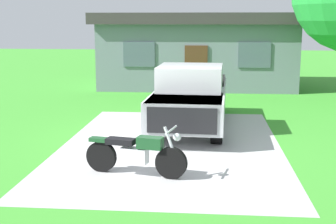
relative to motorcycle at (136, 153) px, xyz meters
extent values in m
plane|color=green|center=(0.54, 2.39, -0.47)|extent=(80.00, 80.00, 0.00)
cube|color=#ADADAD|center=(0.54, 2.39, -0.47)|extent=(5.57, 8.52, 0.01)
cylinder|color=black|center=(0.74, -0.16, -0.14)|extent=(0.67, 0.26, 0.66)
cylinder|color=black|center=(-0.77, 0.17, -0.14)|extent=(0.67, 0.26, 0.66)
cube|color=silver|center=(-0.04, 0.01, -0.05)|extent=(0.60, 0.37, 0.32)
cube|color=#194723|center=(0.30, -0.07, 0.25)|extent=(0.56, 0.36, 0.24)
cube|color=black|center=(-0.33, 0.07, 0.23)|extent=(0.65, 0.40, 0.12)
cube|color=#194723|center=(-0.77, 0.17, 0.23)|extent=(0.51, 0.30, 0.08)
cylinder|color=silver|center=(0.74, -0.16, 0.23)|extent=(0.34, 0.13, 0.77)
cylinder|color=silver|center=(0.74, -0.16, 0.55)|extent=(0.19, 0.69, 0.04)
sphere|color=silver|center=(0.86, -0.19, 0.41)|extent=(0.16, 0.16, 0.16)
cylinder|color=black|center=(1.71, 2.71, -0.05)|extent=(0.34, 0.85, 0.84)
cylinder|color=black|center=(0.07, 2.78, -0.05)|extent=(0.34, 0.85, 0.84)
cylinder|color=black|center=(1.86, 6.21, -0.05)|extent=(0.34, 0.85, 0.84)
cylinder|color=black|center=(0.22, 6.28, -0.05)|extent=(0.34, 0.85, 0.84)
cube|color=#B7BABF|center=(0.97, 4.55, 0.33)|extent=(2.25, 5.68, 0.80)
cube|color=#B7BABF|center=(0.88, 2.70, 0.63)|extent=(1.98, 1.98, 0.20)
cube|color=#B7BABF|center=(0.95, 4.15, 1.08)|extent=(1.88, 1.98, 0.70)
cube|color=#3F4C56|center=(0.91, 3.35, 0.98)|extent=(1.71, 0.24, 0.60)
cube|color=black|center=(1.03, 6.09, 0.58)|extent=(2.00, 2.48, 0.50)
cube|color=black|center=(0.84, 1.77, 0.33)|extent=(1.70, 0.18, 0.64)
cube|color=slate|center=(0.91, 13.78, 1.03)|extent=(9.00, 5.00, 3.00)
cube|color=#383333|center=(0.91, 13.78, 2.78)|extent=(9.60, 5.60, 0.50)
cube|color=#4C2D19|center=(0.91, 11.25, 0.58)|extent=(1.00, 0.08, 2.10)
cube|color=#4C5966|center=(-1.61, 11.25, 1.23)|extent=(1.40, 0.06, 1.10)
cube|color=#4C5966|center=(3.43, 11.25, 1.23)|extent=(1.40, 0.06, 1.10)
camera|label=1|loc=(1.46, -9.14, 2.69)|focal=49.61mm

